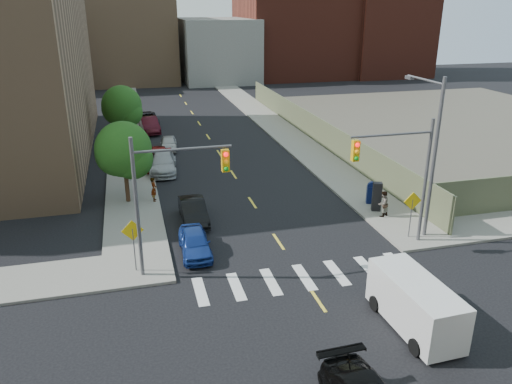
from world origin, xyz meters
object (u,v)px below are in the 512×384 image
parked_car_red (158,158)px  pedestrian_west (154,189)px  parked_car_maroon (149,125)px  parked_car_grey (148,119)px  cargo_van (413,301)px  payphone (377,197)px  parked_car_silver (163,163)px  parked_car_black (193,211)px  parked_car_blue (195,243)px  pedestrian_east (383,204)px  parked_car_white (169,143)px  mailbox (371,193)px

parked_car_red → pedestrian_west: 7.87m
parked_car_maroon → parked_car_grey: bearing=84.9°
parked_car_maroon → cargo_van: bearing=-81.8°
payphone → parked_car_silver: bearing=156.5°
parked_car_black → parked_car_maroon: size_ratio=0.87×
parked_car_silver → cargo_van: bearing=-65.2°
parked_car_red → pedestrian_west: size_ratio=3.28×
parked_car_black → parked_car_blue: bearing=-97.1°
parked_car_maroon → parked_car_black: bearing=-92.0°
parked_car_blue → pedestrian_east: (11.84, 1.72, 0.31)m
parked_car_maroon → pedestrian_west: 19.65m
parked_car_black → parked_car_white: parked_car_black is taller
parked_car_white → pedestrian_east: 21.93m
parked_car_black → parked_car_red: 11.56m
parked_car_silver → payphone: bearing=-38.2°
mailbox → payphone: 1.27m
parked_car_silver → payphone: (12.40, -11.61, 0.35)m
parked_car_silver → parked_car_maroon: bearing=96.1°
parked_car_red → cargo_van: cargo_van is taller
parked_car_maroon → payphone: 27.87m
cargo_van → payphone: 11.90m
parked_car_red → parked_car_grey: size_ratio=1.14×
parked_car_silver → parked_car_white: 6.30m
parked_car_red → cargo_van: (8.55, -24.16, 0.39)m
parked_car_white → pedestrian_west: (-2.10, -12.65, 0.35)m
parked_car_black → pedestrian_east: bearing=-12.6°
cargo_van → mailbox: cargo_van is taller
parked_car_white → payphone: 21.16m
parked_car_blue → payphone: payphone is taller
parked_car_black → parked_car_white: bearing=89.7°
parked_car_silver → payphone: 16.99m
parked_car_red → parked_car_grey: bearing=92.9°
parked_car_maroon → mailbox: mailbox is taller
parked_car_blue → mailbox: 12.77m
parked_car_black → pedestrian_west: (-2.10, 3.66, 0.28)m
parked_car_silver → mailbox: size_ratio=3.47×
parked_car_grey → parked_car_blue: bearing=-92.5°
parked_car_grey → mailbox: 30.20m
cargo_van → payphone: (4.14, 11.16, -0.05)m
parked_car_red → mailbox: bearing=-39.4°
parked_car_silver → parked_car_maroon: parked_car_maroon is taller
parked_car_black → mailbox: mailbox is taller
parked_car_blue → parked_car_red: (-0.80, 15.68, 0.09)m
parked_car_silver → parked_car_white: size_ratio=1.41×
parked_car_grey → pedestrian_east: bearing=-70.7°
payphone → cargo_van: bearing=-90.8°
parked_car_red → parked_car_maroon: size_ratio=1.12×
mailbox → pedestrian_east: pedestrian_east is taller
cargo_van → parked_car_red: bearing=107.4°
parked_car_red → parked_car_silver: parked_car_red is taller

